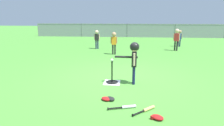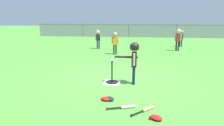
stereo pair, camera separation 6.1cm
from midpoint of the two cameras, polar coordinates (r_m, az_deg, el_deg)
ground_plane at (r=5.60m, az=2.51°, el=-4.57°), size 60.00×60.00×0.00m
home_plate at (r=5.24m, az=0.34°, el=-5.80°), size 0.44×0.44×0.01m
batting_tee at (r=5.22m, az=0.34°, el=-4.93°), size 0.32×0.32×0.59m
baseball_on_tee at (r=5.07m, az=0.35°, el=0.87°), size 0.07×0.07×0.07m
batter_child at (r=4.99m, az=6.92°, el=2.52°), size 0.63×0.32×1.12m
fielder_near_right at (r=12.04m, az=20.09°, el=7.53°), size 0.26×0.19×0.97m
fielder_deep_right at (r=10.60m, az=-4.01°, el=7.78°), size 0.30×0.20×1.03m
fielder_near_left at (r=10.52m, az=19.26°, el=7.39°), size 0.30×0.23×1.14m
fielder_deep_center at (r=8.97m, az=1.09°, el=6.82°), size 0.31×0.21×1.05m
spare_bat_silver at (r=3.85m, az=4.34°, el=-12.96°), size 0.56×0.22×0.06m
spare_bat_wood at (r=3.81m, az=10.45°, el=-13.53°), size 0.46×0.43×0.06m
glove_by_plate at (r=3.57m, az=13.50°, el=-15.56°), size 0.27×0.26×0.07m
glove_near_bats at (r=4.18m, az=-1.46°, el=-10.60°), size 0.27×0.25×0.07m
glove_tossed_aside at (r=4.19m, az=-0.34°, el=-10.56°), size 0.27×0.27×0.07m
outfield_fence at (r=16.69m, az=5.22°, el=9.78°), size 16.06×0.06×1.15m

